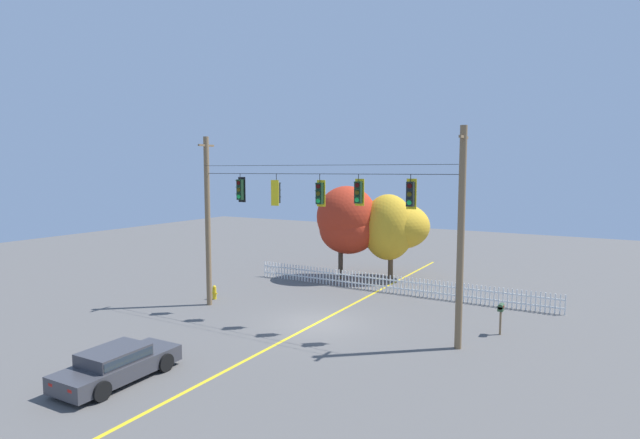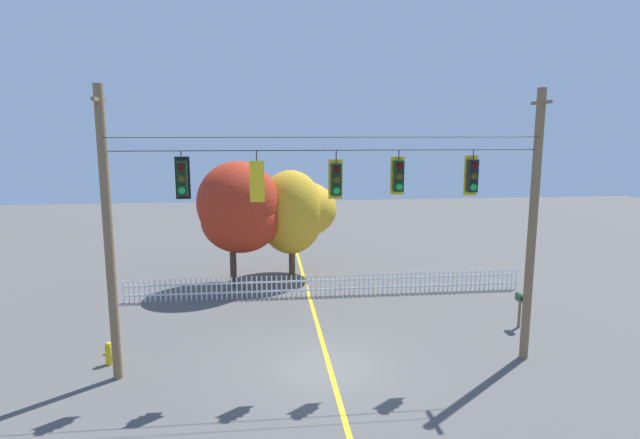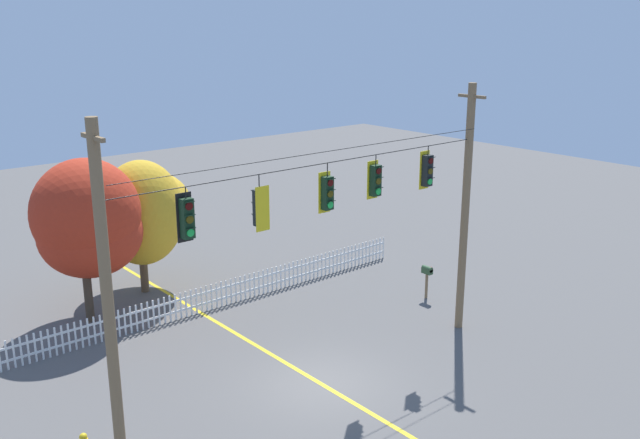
{
  "view_description": "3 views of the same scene",
  "coord_description": "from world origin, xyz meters",
  "px_view_note": "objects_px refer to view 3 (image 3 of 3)",
  "views": [
    {
      "loc": [
        11.45,
        -19.61,
        7.09
      ],
      "look_at": [
        0.14,
        0.1,
        4.86
      ],
      "focal_mm": 28.14,
      "sensor_mm": 36.0,
      "label": 1
    },
    {
      "loc": [
        -2.02,
        -15.44,
        7.51
      ],
      "look_at": [
        -0.26,
        0.45,
        4.76
      ],
      "focal_mm": 29.02,
      "sensor_mm": 36.0,
      "label": 2
    },
    {
      "loc": [
        -12.53,
        -14.68,
        10.82
      ],
      "look_at": [
        0.2,
        0.35,
        5.19
      ],
      "focal_mm": 39.25,
      "sensor_mm": 36.0,
      "label": 3
    }
  ],
  "objects_px": {
    "traffic_signal_southbound_primary": "(260,208)",
    "autumn_maple_mid": "(143,210)",
    "traffic_signal_northbound_primary": "(327,193)",
    "traffic_signal_northbound_secondary": "(375,180)",
    "traffic_signal_eastbound_side": "(427,170)",
    "roadside_mailbox": "(427,272)",
    "autumn_maple_near_fence": "(88,222)",
    "traffic_signal_westbound_side": "(187,218)"
  },
  "relations": [
    {
      "from": "traffic_signal_westbound_side",
      "to": "autumn_maple_mid",
      "type": "height_order",
      "value": "traffic_signal_westbound_side"
    },
    {
      "from": "autumn_maple_near_fence",
      "to": "traffic_signal_westbound_side",
      "type": "bearing_deg",
      "value": -97.17
    },
    {
      "from": "traffic_signal_northbound_secondary",
      "to": "traffic_signal_westbound_side",
      "type": "bearing_deg",
      "value": 179.99
    },
    {
      "from": "traffic_signal_northbound_primary",
      "to": "traffic_signal_northbound_secondary",
      "type": "relative_size",
      "value": 1.07
    },
    {
      "from": "traffic_signal_northbound_secondary",
      "to": "roadside_mailbox",
      "type": "xyz_separation_m",
      "value": [
        5.6,
        2.58,
        -5.03
      ]
    },
    {
      "from": "traffic_signal_southbound_primary",
      "to": "traffic_signal_eastbound_side",
      "type": "distance_m",
      "value": 6.66
    },
    {
      "from": "autumn_maple_near_fence",
      "to": "roadside_mailbox",
      "type": "bearing_deg",
      "value": -32.23
    },
    {
      "from": "traffic_signal_westbound_side",
      "to": "traffic_signal_northbound_secondary",
      "type": "bearing_deg",
      "value": -0.01
    },
    {
      "from": "traffic_signal_southbound_primary",
      "to": "traffic_signal_northbound_primary",
      "type": "height_order",
      "value": "same"
    },
    {
      "from": "traffic_signal_eastbound_side",
      "to": "traffic_signal_westbound_side",
      "type": "bearing_deg",
      "value": -180.0
    },
    {
      "from": "autumn_maple_mid",
      "to": "traffic_signal_northbound_primary",
      "type": "bearing_deg",
      "value": -86.86
    },
    {
      "from": "traffic_signal_northbound_secondary",
      "to": "traffic_signal_eastbound_side",
      "type": "height_order",
      "value": "same"
    },
    {
      "from": "traffic_signal_eastbound_side",
      "to": "roadside_mailbox",
      "type": "distance_m",
      "value": 6.5
    },
    {
      "from": "traffic_signal_southbound_primary",
      "to": "traffic_signal_northbound_primary",
      "type": "xyz_separation_m",
      "value": [
        2.37,
        0.02,
        0.02
      ]
    },
    {
      "from": "autumn_maple_near_fence",
      "to": "traffic_signal_northbound_primary",
      "type": "bearing_deg",
      "value": -70.4
    },
    {
      "from": "traffic_signal_northbound_primary",
      "to": "traffic_signal_eastbound_side",
      "type": "distance_m",
      "value": 4.28
    },
    {
      "from": "traffic_signal_westbound_side",
      "to": "autumn_maple_mid",
      "type": "xyz_separation_m",
      "value": [
        3.97,
        10.65,
        -2.68
      ]
    },
    {
      "from": "traffic_signal_southbound_primary",
      "to": "autumn_maple_mid",
      "type": "distance_m",
      "value": 11.12
    },
    {
      "from": "traffic_signal_eastbound_side",
      "to": "autumn_maple_mid",
      "type": "bearing_deg",
      "value": 114.57
    },
    {
      "from": "traffic_signal_southbound_primary",
      "to": "traffic_signal_northbound_primary",
      "type": "relative_size",
      "value": 1.02
    },
    {
      "from": "traffic_signal_eastbound_side",
      "to": "roadside_mailbox",
      "type": "relative_size",
      "value": 1.05
    },
    {
      "from": "traffic_signal_northbound_primary",
      "to": "roadside_mailbox",
      "type": "relative_size",
      "value": 1.08
    },
    {
      "from": "autumn_maple_mid",
      "to": "roadside_mailbox",
      "type": "height_order",
      "value": "autumn_maple_mid"
    },
    {
      "from": "traffic_signal_westbound_side",
      "to": "traffic_signal_northbound_primary",
      "type": "relative_size",
      "value": 0.96
    },
    {
      "from": "traffic_signal_southbound_primary",
      "to": "traffic_signal_westbound_side",
      "type": "bearing_deg",
      "value": 179.48
    },
    {
      "from": "traffic_signal_westbound_side",
      "to": "traffic_signal_northbound_primary",
      "type": "xyz_separation_m",
      "value": [
        4.55,
        -0.0,
        -0.08
      ]
    },
    {
      "from": "traffic_signal_southbound_primary",
      "to": "autumn_maple_near_fence",
      "type": "distance_m",
      "value": 9.79
    },
    {
      "from": "traffic_signal_northbound_primary",
      "to": "roadside_mailbox",
      "type": "distance_m",
      "value": 9.37
    },
    {
      "from": "traffic_signal_southbound_primary",
      "to": "traffic_signal_eastbound_side",
      "type": "bearing_deg",
      "value": 0.17
    },
    {
      "from": "traffic_signal_northbound_secondary",
      "to": "autumn_maple_near_fence",
      "type": "distance_m",
      "value": 11.09
    },
    {
      "from": "autumn_maple_mid",
      "to": "traffic_signal_northbound_secondary",
      "type": "bearing_deg",
      "value": -76.73
    },
    {
      "from": "traffic_signal_northbound_secondary",
      "to": "traffic_signal_southbound_primary",
      "type": "bearing_deg",
      "value": -179.74
    },
    {
      "from": "autumn_maple_near_fence",
      "to": "autumn_maple_mid",
      "type": "height_order",
      "value": "autumn_maple_near_fence"
    },
    {
      "from": "roadside_mailbox",
      "to": "traffic_signal_westbound_side",
      "type": "bearing_deg",
      "value": -167.96
    },
    {
      "from": "traffic_signal_southbound_primary",
      "to": "traffic_signal_northbound_secondary",
      "type": "relative_size",
      "value": 1.1
    },
    {
      "from": "traffic_signal_eastbound_side",
      "to": "roadside_mailbox",
      "type": "xyz_separation_m",
      "value": [
        3.25,
        2.58,
        -5.01
      ]
    },
    {
      "from": "traffic_signal_northbound_primary",
      "to": "autumn_maple_mid",
      "type": "bearing_deg",
      "value": 93.14
    },
    {
      "from": "traffic_signal_southbound_primary",
      "to": "autumn_maple_mid",
      "type": "relative_size",
      "value": 0.27
    },
    {
      "from": "roadside_mailbox",
      "to": "autumn_maple_mid",
      "type": "bearing_deg",
      "value": 135.16
    },
    {
      "from": "traffic_signal_westbound_side",
      "to": "autumn_maple_near_fence",
      "type": "relative_size",
      "value": 0.23
    },
    {
      "from": "traffic_signal_westbound_side",
      "to": "autumn_maple_near_fence",
      "type": "bearing_deg",
      "value": 82.83
    },
    {
      "from": "traffic_signal_westbound_side",
      "to": "autumn_maple_mid",
      "type": "distance_m",
      "value": 11.67
    }
  ]
}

